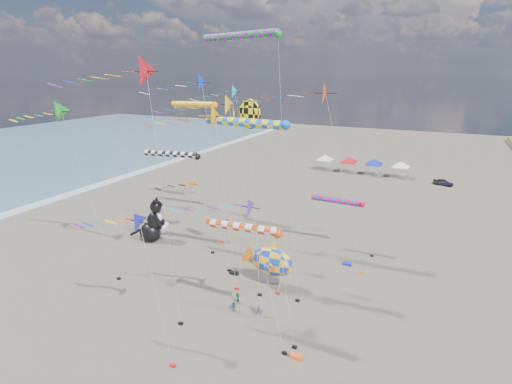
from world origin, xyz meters
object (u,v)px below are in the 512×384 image
object	(u,v)px
person_adult	(260,307)
cat_inflatable	(151,220)
child_blue	(233,306)
child_green	(237,298)
parked_car	(443,182)
fish_inflatable	(272,261)

from	to	relation	value
person_adult	cat_inflatable	bearing A→B (deg)	130.40
cat_inflatable	child_blue	distance (m)	18.56
cat_inflatable	child_green	size ratio (longest dim) A/B	5.01
cat_inflatable	person_adult	world-z (taller)	cat_inflatable
person_adult	parked_car	bearing A→B (deg)	51.16
child_green	child_blue	size ratio (longest dim) A/B	1.14
cat_inflatable	parked_car	size ratio (longest dim) A/B	1.59
fish_inflatable	child_green	size ratio (longest dim) A/B	5.18
fish_inflatable	parked_car	size ratio (longest dim) A/B	1.64
cat_inflatable	child_green	world-z (taller)	cat_inflatable
fish_inflatable	person_adult	bearing A→B (deg)	-77.70
cat_inflatable	child_green	xyz separation A→B (m)	(15.88, -7.75, -2.21)
cat_inflatable	parked_car	distance (m)	52.95
cat_inflatable	fish_inflatable	world-z (taller)	cat_inflatable
child_green	child_blue	xyz separation A→B (m)	(0.23, -1.17, -0.07)
parked_car	cat_inflatable	bearing A→B (deg)	157.78
cat_inflatable	parked_car	xyz separation A→B (m)	(31.50, 42.50, -2.17)
cat_inflatable	fish_inflatable	xyz separation A→B (m)	(17.47, -3.76, -0.07)
fish_inflatable	person_adult	xyz separation A→B (m)	(1.06, -4.88, -1.83)
person_adult	fish_inflatable	bearing A→B (deg)	77.69
fish_inflatable	person_adult	distance (m)	5.32
child_green	parked_car	size ratio (longest dim) A/B	0.32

